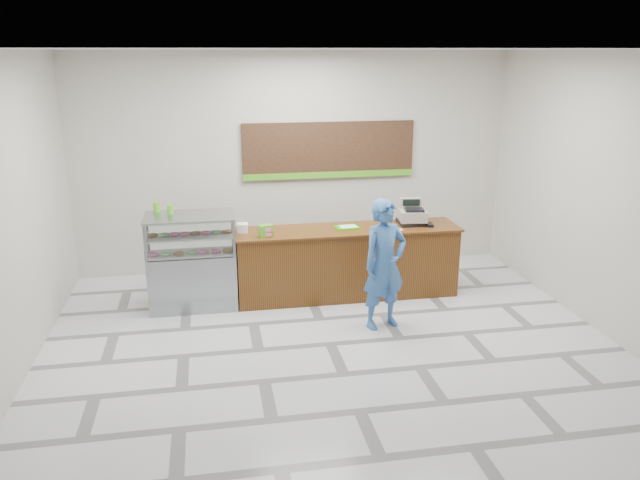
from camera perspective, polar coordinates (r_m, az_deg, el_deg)
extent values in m
plane|color=silver|center=(7.83, 0.97, -9.49)|extent=(7.00, 7.00, 0.00)
plane|color=beige|center=(10.12, -2.31, 7.05)|extent=(7.00, 0.00, 7.00)
plane|color=silver|center=(7.01, 1.12, 17.05)|extent=(7.00, 7.00, 0.00)
cube|color=brown|center=(9.15, 2.48, -2.13)|extent=(3.20, 0.70, 1.00)
cube|color=brown|center=(8.99, 2.52, 0.97)|extent=(3.26, 0.76, 0.03)
cube|color=gray|center=(8.98, -11.51, -3.52)|extent=(1.20, 0.70, 0.80)
cube|color=white|center=(8.78, -11.76, 0.46)|extent=(1.20, 0.70, 0.50)
cube|color=gray|center=(8.71, -11.86, 2.13)|extent=(1.22, 0.72, 0.03)
cube|color=silver|center=(8.84, -11.67, -0.97)|extent=(1.14, 0.64, 0.02)
cube|color=silver|center=(8.77, -11.76, 0.52)|extent=(1.14, 0.64, 0.02)
torus|color=pink|center=(8.77, -14.96, -1.12)|extent=(0.15, 0.15, 0.05)
torus|color=#9AE68C|center=(8.75, -13.87, -1.07)|extent=(0.15, 0.15, 0.05)
torus|color=#9A652E|center=(8.74, -12.79, -1.01)|extent=(0.15, 0.15, 0.05)
torus|color=#9AE68C|center=(8.74, -11.70, -0.95)|extent=(0.15, 0.15, 0.05)
torus|color=pink|center=(8.73, -10.60, -0.90)|extent=(0.15, 0.15, 0.05)
torus|color=pink|center=(8.73, -9.51, -0.84)|extent=(0.15, 0.15, 0.05)
torus|color=#9A652E|center=(8.74, -8.42, -0.78)|extent=(0.15, 0.15, 0.05)
torus|color=#9A652E|center=(8.84, -15.01, 0.65)|extent=(0.15, 0.15, 0.05)
torus|color=#9AE68C|center=(8.83, -14.09, 0.70)|extent=(0.15, 0.15, 0.05)
torus|color=pink|center=(8.82, -13.16, 0.75)|extent=(0.15, 0.15, 0.05)
torus|color=pink|center=(8.81, -12.24, 0.80)|extent=(0.15, 0.15, 0.05)
torus|color=#9A652E|center=(8.81, -11.31, 0.85)|extent=(0.15, 0.15, 0.05)
torus|color=pink|center=(8.81, -10.38, 0.90)|extent=(0.15, 0.15, 0.05)
torus|color=#9AE68C|center=(8.81, -9.45, 0.95)|extent=(0.15, 0.15, 0.05)
torus|color=#9A652E|center=(8.81, -8.52, 0.99)|extent=(0.15, 0.15, 0.05)
cube|color=black|center=(10.14, 0.82, 8.23)|extent=(2.80, 0.05, 0.90)
cube|color=#52A91E|center=(10.18, 0.85, 5.97)|extent=(2.80, 0.02, 0.10)
cube|color=black|center=(9.31, 8.40, 1.64)|extent=(0.39, 0.39, 0.06)
cube|color=gray|center=(9.28, 8.43, 2.27)|extent=(0.44, 0.45, 0.15)
cube|color=black|center=(9.19, 8.61, 2.74)|extent=(0.29, 0.23, 0.04)
cube|color=gray|center=(9.35, 8.25, 3.37)|extent=(0.34, 0.14, 0.15)
cube|color=black|center=(9.30, 8.36, 3.41)|extent=(0.25, 0.05, 0.10)
cube|color=black|center=(9.23, 10.03, 1.38)|extent=(0.11, 0.18, 0.04)
cube|color=#25C500|center=(9.02, 2.47, 1.18)|extent=(0.36, 0.28, 0.02)
cube|color=white|center=(9.02, 2.58, 1.25)|extent=(0.26, 0.19, 0.00)
cube|color=white|center=(8.84, -7.10, 1.10)|extent=(0.17, 0.17, 0.13)
cylinder|color=silver|center=(8.81, -7.09, 1.01)|extent=(0.08, 0.08, 0.12)
cube|color=#52A91E|center=(8.60, -5.01, 0.85)|extent=(0.21, 0.17, 0.16)
cylinder|color=pink|center=(8.98, 7.17, 0.95)|extent=(0.14, 0.14, 0.00)
cylinder|color=#52A91E|center=(8.97, -14.71, 2.94)|extent=(0.09, 0.09, 0.14)
cylinder|color=#52A91E|center=(8.81, -13.52, 2.73)|extent=(0.08, 0.08, 0.13)
imported|color=#3362A5|center=(8.05, 5.91, -2.23)|extent=(0.72, 0.58, 1.71)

